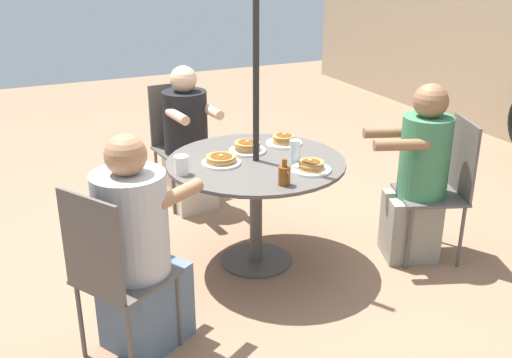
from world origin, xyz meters
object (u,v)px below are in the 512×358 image
pancake_plate_b (221,160)px  coffee_cup (182,165)px  diner_north (418,180)px  drinking_glass_a (295,151)px  patio_chair_north (444,182)px  diner_south (138,254)px  pancake_plate_c (247,147)px  pancake_plate_d (311,167)px  diner_east (188,145)px  patio_chair_south (112,269)px  syrup_bottle (284,175)px  patio_table (256,179)px  patio_chair_east (179,137)px  pancake_plate_a (284,141)px

pancake_plate_b → coffee_cup: (0.06, -0.27, 0.03)m
diner_north → drinking_glass_a: 0.84m
patio_chair_north → diner_south: bearing=113.6°
pancake_plate_c → pancake_plate_d: bearing=22.9°
diner_east → patio_chair_south: 1.91m
diner_north → diner_east: diner_north is taller
syrup_bottle → pancake_plate_b: bearing=-157.2°
patio_table → pancake_plate_c: (-0.17, 0.02, 0.15)m
patio_chair_south → syrup_bottle: (-0.20, 1.02, 0.24)m
patio_chair_east → syrup_bottle: (1.64, 0.09, 0.24)m
diner_east → diner_south: diner_south is taller
patio_chair_east → syrup_bottle: bearing=87.7°
diner_south → drinking_glass_a: 1.20m
diner_south → diner_east: bearing=122.3°
patio_table → syrup_bottle: bearing=-3.4°
patio_chair_north → patio_chair_south: size_ratio=1.00×
patio_table → patio_chair_north: 1.22m
patio_chair_north → diner_east: 1.92m
patio_chair_east → pancake_plate_a: 1.11m
patio_table → coffee_cup: (0.03, -0.49, 0.18)m
diner_south → coffee_cup: (-0.50, 0.40, 0.24)m
pancake_plate_a → patio_chair_east: bearing=-157.6°
patio_table → diner_north: diner_north is taller
patio_chair_east → pancake_plate_b: bearing=79.5°
patio_chair_north → pancake_plate_a: bearing=73.5°
diner_south → pancake_plate_c: 1.18m
patio_chair_south → pancake_plate_b: size_ratio=3.94×
syrup_bottle → patio_chair_south: bearing=-79.0°
diner_south → patio_chair_east: bearing=125.1°
patio_chair_north → pancake_plate_b: (-0.46, -1.36, 0.21)m
patio_table → pancake_plate_b: 0.26m
patio_chair_north → patio_chair_east: (-1.64, -1.26, 0.00)m
diner_east → syrup_bottle: bearing=87.4°
patio_chair_south → diner_south: diner_south is taller
patio_chair_north → pancake_plate_d: (-0.13, -0.92, 0.21)m
patio_chair_north → pancake_plate_b: patio_chair_north is taller
diner_south → pancake_plate_b: 0.91m
patio_chair_east → syrup_bottle: 1.66m
syrup_bottle → pancake_plate_d: bearing=117.6°
patio_table → patio_chair_north: (0.43, 1.14, -0.06)m
coffee_cup → pancake_plate_c: bearing=111.9°
diner_north → drinking_glass_a: bearing=93.2°
patio_table → patio_chair_north: patio_chair_north is taller
diner_north → patio_chair_east: 1.92m
diner_south → syrup_bottle: 0.91m
pancake_plate_d → patio_chair_south: bearing=-75.5°
patio_table → syrup_bottle: (0.43, -0.03, 0.18)m
patio_chair_east → drinking_glass_a: size_ratio=6.68×
patio_chair_south → pancake_plate_b: 1.08m
drinking_glass_a → patio_chair_south: bearing=-68.1°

